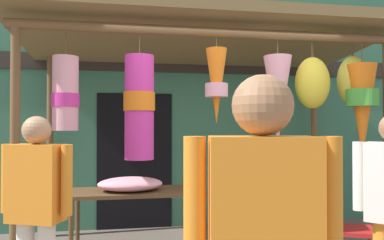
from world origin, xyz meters
The scene contains 6 objects.
shop_facade centered at (-0.01, 2.41, 1.97)m, with size 9.34×0.29×3.95m.
market_stall_canopy centered at (0.04, 0.98, 2.31)m, with size 4.41×2.19×2.76m.
display_table centered at (-0.90, 0.94, 0.70)m, with size 1.49×0.64×0.79m.
flower_heap_on_table centered at (-0.97, 0.88, 0.87)m, with size 0.72×0.51×0.16m.
folding_chair centered at (1.22, 0.17, 0.50)m, with size 0.52×0.52×0.84m.
shopper_by_bananas centered at (-1.71, -0.37, 0.93)m, with size 0.56×0.35×1.59m.
Camera 1 is at (-1.04, -3.44, 1.52)m, focal length 35.64 mm.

